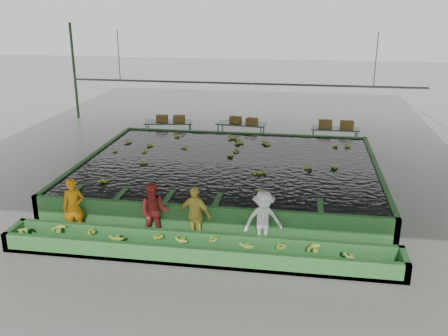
% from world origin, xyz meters
% --- Properties ---
extents(ground, '(80.00, 80.00, 0.00)m').
position_xyz_m(ground, '(0.00, 0.00, 0.00)').
color(ground, gray).
rests_on(ground, ground).
extents(shed_roof, '(20.00, 22.00, 0.04)m').
position_xyz_m(shed_roof, '(0.00, 0.00, 5.00)').
color(shed_roof, gray).
rests_on(shed_roof, shed_posts).
extents(shed_posts, '(20.00, 22.00, 5.00)m').
position_xyz_m(shed_posts, '(0.00, 0.00, 2.50)').
color(shed_posts, '#1E4522').
rests_on(shed_posts, ground).
extents(flotation_tank, '(10.00, 8.00, 0.90)m').
position_xyz_m(flotation_tank, '(0.00, 1.50, 0.45)').
color(flotation_tank, '#2C6A2D').
rests_on(flotation_tank, ground).
extents(tank_water, '(9.70, 7.70, 0.00)m').
position_xyz_m(tank_water, '(0.00, 1.50, 0.85)').
color(tank_water, black).
rests_on(tank_water, flotation_tank).
extents(sorting_trough, '(10.00, 1.00, 0.50)m').
position_xyz_m(sorting_trough, '(0.00, -3.60, 0.25)').
color(sorting_trough, '#2C6A2D').
rests_on(sorting_trough, ground).
extents(cableway_rail, '(0.08, 0.08, 14.00)m').
position_xyz_m(cableway_rail, '(0.00, 5.00, 3.00)').
color(cableway_rail, '#59605B').
rests_on(cableway_rail, shed_roof).
extents(rail_hanger_left, '(0.04, 0.04, 2.00)m').
position_xyz_m(rail_hanger_left, '(-5.00, 5.00, 4.00)').
color(rail_hanger_left, '#59605B').
rests_on(rail_hanger_left, shed_roof).
extents(rail_hanger_right, '(0.04, 0.04, 2.00)m').
position_xyz_m(rail_hanger_right, '(5.00, 5.00, 4.00)').
color(rail_hanger_right, '#59605B').
rests_on(rail_hanger_right, shed_roof).
extents(worker_a, '(0.68, 0.56, 1.59)m').
position_xyz_m(worker_a, '(-3.61, -2.80, 0.79)').
color(worker_a, orange).
rests_on(worker_a, ground).
extents(worker_b, '(0.86, 0.71, 1.60)m').
position_xyz_m(worker_b, '(-1.35, -2.80, 0.80)').
color(worker_b, '#A32A25').
rests_on(worker_b, ground).
extents(worker_c, '(1.00, 0.65, 1.58)m').
position_xyz_m(worker_c, '(-0.25, -2.80, 0.79)').
color(worker_c, '#DFCC49').
rests_on(worker_c, ground).
extents(worker_d, '(1.14, 0.87, 1.56)m').
position_xyz_m(worker_d, '(1.54, -2.80, 0.78)').
color(worker_d, silver).
rests_on(worker_d, ground).
extents(packing_table_left, '(2.22, 1.17, 0.96)m').
position_xyz_m(packing_table_left, '(-3.48, 6.60, 0.48)').
color(packing_table_left, '#59605B').
rests_on(packing_table_left, ground).
extents(packing_table_mid, '(2.20, 1.07, 0.97)m').
position_xyz_m(packing_table_mid, '(-0.24, 6.83, 0.48)').
color(packing_table_mid, '#59605B').
rests_on(packing_table_mid, ground).
extents(packing_table_right, '(2.02, 0.82, 0.92)m').
position_xyz_m(packing_table_right, '(3.82, 6.78, 0.46)').
color(packing_table_right, '#59605B').
rests_on(packing_table_right, ground).
extents(box_stack_left, '(1.28, 0.44, 0.27)m').
position_xyz_m(box_stack_left, '(-3.39, 6.62, 0.96)').
color(box_stack_left, brown).
rests_on(box_stack_left, packing_table_left).
extents(box_stack_mid, '(1.29, 0.62, 0.27)m').
position_xyz_m(box_stack_mid, '(-0.12, 6.74, 0.97)').
color(box_stack_mid, brown).
rests_on(box_stack_mid, packing_table_mid).
extents(box_stack_right, '(1.46, 0.43, 0.31)m').
position_xyz_m(box_stack_right, '(3.85, 6.75, 0.92)').
color(box_stack_right, brown).
rests_on(box_stack_right, packing_table_right).
extents(floating_bananas, '(8.83, 6.02, 0.12)m').
position_xyz_m(floating_bananas, '(0.00, 2.30, 0.85)').
color(floating_bananas, '#8BAD2F').
rests_on(floating_bananas, tank_water).
extents(trough_bananas, '(9.03, 0.60, 0.12)m').
position_xyz_m(trough_bananas, '(0.00, -3.60, 0.40)').
color(trough_bananas, '#8BAD2F').
rests_on(trough_bananas, sorting_trough).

